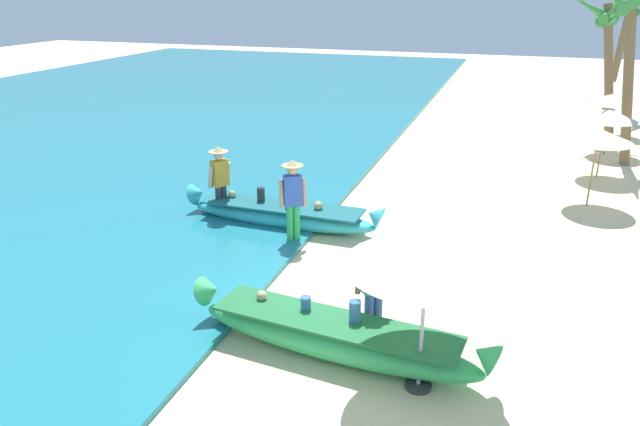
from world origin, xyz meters
TOP-DOWN VIEW (x-y plane):
  - ground_plane at (0.00, 0.00)m, footprint 80.00×80.00m
  - sea at (-13.40, 8.00)m, footprint 24.00×56.00m
  - boat_green_foreground at (0.33, -1.24)m, footprint 4.63×1.21m
  - boat_cyan_midground at (-2.23, 3.12)m, footprint 4.64×0.93m
  - person_vendor_hatted at (-1.65, 2.32)m, footprint 0.58×0.46m
  - person_tourist_customer at (0.77, -0.75)m, footprint 0.55×0.49m
  - person_vendor_assistant at (-3.71, 3.13)m, footprint 0.46×0.57m
  - patio_umbrella_large at (1.60, -1.58)m, footprint 2.08×2.08m
  - parasol_row_0 at (4.29, 6.67)m, footprint 1.60×1.60m
  - parasol_row_1 at (4.74, 9.31)m, footprint 1.60×1.60m
  - parasol_row_2 at (5.20, 11.96)m, footprint 1.60×1.60m
  - parasol_row_3 at (5.66, 14.78)m, footprint 1.60×1.60m
  - palm_tree_mid_cluster at (5.12, 10.87)m, footprint 2.64×2.95m
  - palm_tree_far_behind at (4.89, 13.84)m, footprint 2.45×2.62m

SIDE VIEW (x-z plane):
  - ground_plane at x=0.00m, z-range 0.00..0.00m
  - sea at x=-13.40m, z-range 0.00..0.10m
  - boat_cyan_midground at x=-2.23m, z-range -0.12..0.69m
  - boat_green_foreground at x=0.33m, z-range -0.13..0.76m
  - person_tourist_customer at x=0.77m, z-range 0.11..1.75m
  - person_vendor_assistant at x=-3.71m, z-range 0.13..1.84m
  - person_vendor_hatted at x=-1.65m, z-range 0.14..1.95m
  - parasol_row_0 at x=4.29m, z-range 0.79..2.70m
  - parasol_row_1 at x=4.74m, z-range 0.79..2.70m
  - parasol_row_2 at x=5.20m, z-range 0.79..2.70m
  - parasol_row_3 at x=5.66m, z-range 0.79..2.70m
  - patio_umbrella_large at x=1.60m, z-range 0.88..3.10m
  - palm_tree_far_behind at x=4.89m, z-range 1.35..6.16m
  - palm_tree_mid_cluster at x=5.12m, z-range 1.68..6.98m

